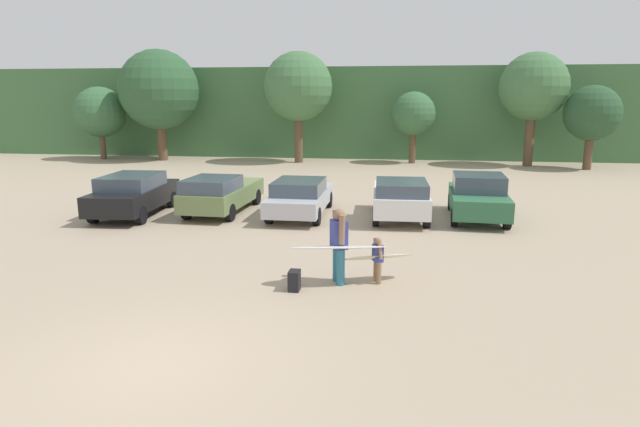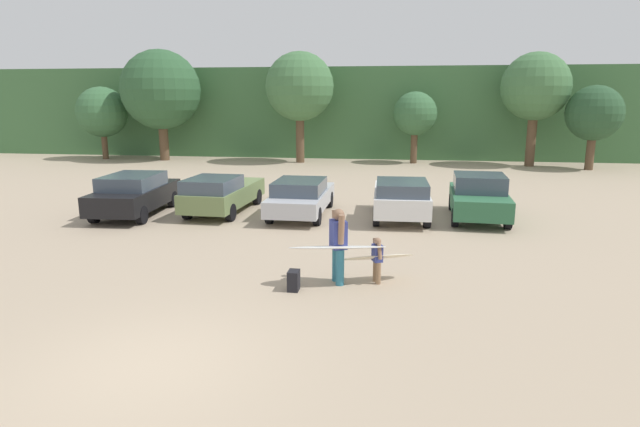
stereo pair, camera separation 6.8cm
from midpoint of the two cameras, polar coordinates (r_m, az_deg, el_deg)
ground_plane at (r=9.15m, az=-17.67°, el=-15.34°), size 120.00×120.00×0.00m
hillside_ridge at (r=42.99m, az=3.29°, el=10.90°), size 108.00×12.00×6.23m
tree_far_left at (r=39.75m, az=-22.31°, el=10.03°), size 3.40×3.40×4.91m
tree_center_right at (r=37.71m, az=-16.67°, el=12.58°), size 5.23×5.23×7.30m
tree_center at (r=34.90m, az=-2.13°, el=13.41°), size 4.38×4.38×7.06m
tree_left at (r=35.00m, az=10.23°, el=10.45°), size 2.77×2.77×4.56m
tree_ridge_back at (r=35.42m, az=22.17°, el=12.44°), size 4.09×4.09×6.88m
tree_right at (r=35.04m, az=27.42°, el=9.49°), size 3.18×3.18×4.89m
parked_car_black at (r=20.30m, az=-19.19°, el=2.06°), size 2.09×4.47×1.48m
parked_car_olive_green at (r=19.86m, az=-10.41°, el=2.19°), size 1.98×4.63×1.42m
parked_car_silver at (r=19.08m, az=-1.95°, el=1.86°), size 1.88×4.60×1.33m
parked_car_white at (r=18.70m, az=8.79°, el=1.75°), size 1.96×4.18×1.43m
parked_car_forest_green at (r=19.33m, az=16.76°, el=1.74°), size 2.07×4.15×1.56m
person_adult at (r=12.02m, az=2.14°, el=-3.02°), size 0.46×0.72×1.74m
person_child at (r=12.21m, az=6.32°, el=-4.71°), size 0.28×0.49×1.06m
surfboard_white at (r=11.93m, az=2.03°, el=-3.65°), size 2.30×1.01×0.21m
surfboard_cream at (r=12.31m, az=6.39°, el=-4.68°), size 1.82×1.09×0.26m
backpack_dropped at (r=11.79m, az=-2.68°, el=-7.20°), size 0.24×0.34×0.45m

